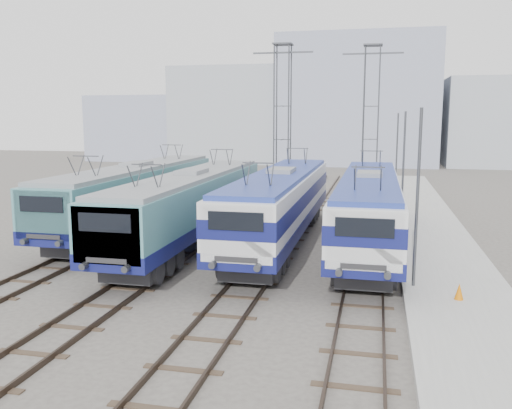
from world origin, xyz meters
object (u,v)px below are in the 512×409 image
(catenary_tower_west, at_px, (282,118))
(catenary_tower_east, at_px, (371,118))
(locomotive_far_left, at_px, (136,191))
(locomotive_far_right, at_px, (369,204))
(mast_rear, at_px, (397,157))
(locomotive_center_left, at_px, (191,202))
(safety_cone, at_px, (459,291))
(mast_mid, at_px, (403,172))
(mast_front, at_px, (417,203))
(locomotive_center_right, at_px, (281,200))

(catenary_tower_west, distance_m, catenary_tower_east, 6.80)
(locomotive_far_left, bearing_deg, catenary_tower_east, 45.39)
(locomotive_far_right, xyz_separation_m, mast_rear, (1.85, 17.32, 1.16))
(locomotive_center_left, distance_m, safety_cone, 14.17)
(safety_cone, bearing_deg, locomotive_far_left, 149.54)
(catenary_tower_east, height_order, mast_mid, catenary_tower_east)
(locomotive_center_left, height_order, locomotive_far_right, locomotive_center_left)
(mast_rear, bearing_deg, mast_mid, -90.00)
(catenary_tower_west, height_order, catenary_tower_east, same)
(mast_front, height_order, safety_cone, mast_front)
(locomotive_far_left, distance_m, catenary_tower_west, 13.96)
(locomotive_center_left, distance_m, locomotive_center_right, 4.68)
(locomotive_far_left, distance_m, mast_front, 17.62)
(locomotive_center_left, relative_size, mast_front, 2.65)
(catenary_tower_east, relative_size, mast_front, 1.71)
(locomotive_far_left, relative_size, mast_mid, 2.69)
(locomotive_far_left, distance_m, mast_rear, 21.80)
(locomotive_center_left, relative_size, mast_mid, 2.65)
(catenary_tower_east, relative_size, safety_cone, 20.49)
(locomotive_far_left, xyz_separation_m, safety_cone, (16.82, -9.89, -1.75))
(mast_front, distance_m, mast_mid, 12.00)
(catenary_tower_east, bearing_deg, catenary_tower_west, -162.90)
(locomotive_far_left, distance_m, mast_mid, 15.77)
(locomotive_center_right, distance_m, mast_mid, 8.32)
(locomotive_far_left, bearing_deg, locomotive_center_right, -11.43)
(catenary_tower_west, height_order, mast_mid, catenary_tower_west)
(locomotive_far_right, height_order, mast_mid, mast_mid)
(mast_front, xyz_separation_m, mast_rear, (0.00, 24.00, 0.00))
(locomotive_far_left, relative_size, mast_front, 2.69)
(locomotive_far_right, xyz_separation_m, mast_mid, (1.85, 5.32, 1.16))
(locomotive_far_right, distance_m, catenary_tower_west, 15.54)
(locomotive_center_left, distance_m, locomotive_far_right, 9.08)
(mast_mid, bearing_deg, locomotive_center_right, -140.40)
(locomotive_center_left, relative_size, catenary_tower_east, 1.54)
(locomotive_far_left, height_order, catenary_tower_east, catenary_tower_east)
(catenary_tower_east, height_order, mast_rear, catenary_tower_east)
(locomotive_center_left, height_order, catenary_tower_east, catenary_tower_east)
(locomotive_far_right, relative_size, catenary_tower_east, 1.53)
(locomotive_far_right, relative_size, mast_rear, 2.63)
(safety_cone, bearing_deg, catenary_tower_west, 115.27)
(locomotive_far_left, xyz_separation_m, locomotive_far_right, (13.50, -1.89, 0.00))
(mast_mid, bearing_deg, safety_cone, -83.72)
(catenary_tower_west, xyz_separation_m, mast_front, (8.60, -20.00, -3.14))
(locomotive_far_right, distance_m, mast_mid, 5.75)
(locomotive_center_right, distance_m, catenary_tower_east, 16.40)
(mast_mid, xyz_separation_m, mast_rear, (0.00, 12.00, 0.00))
(safety_cone, bearing_deg, mast_mid, 96.28)
(catenary_tower_east, bearing_deg, mast_front, -84.55)
(locomotive_far_right, distance_m, mast_front, 7.03)
(locomotive_far_left, bearing_deg, mast_front, -29.17)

